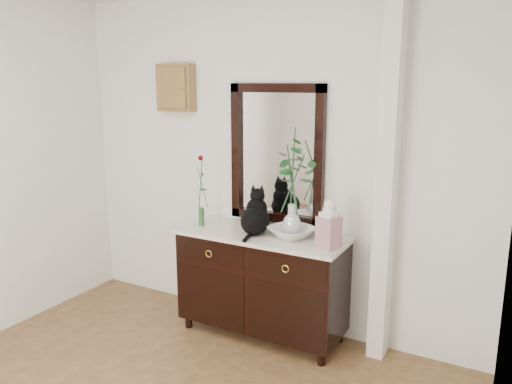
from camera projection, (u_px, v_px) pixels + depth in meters
The scene contains 10 objects.
wall_back at pixel (266, 164), 4.02m from camera, with size 3.60×0.04×2.70m, color silver.
pilaster at pixel (387, 177), 3.48m from camera, with size 0.12×0.20×2.70m, color silver.
sideboard at pixel (262, 279), 3.95m from camera, with size 1.33×0.52×0.82m.
wall_mirror at pixel (276, 154), 3.94m from camera, with size 0.80×0.06×1.10m.
key_cabinet at pixel (176, 88), 4.25m from camera, with size 0.35×0.10×0.40m, color brown.
cat at pixel (255, 212), 3.82m from camera, with size 0.25×0.31×0.36m, color black, non-canonical shape.
lotus_bowl at pixel (292, 232), 3.76m from camera, with size 0.33×0.33×0.08m, color silver.
vase_branches at pixel (293, 181), 3.68m from camera, with size 0.39×0.39×0.83m, color silver, non-canonical shape.
bud_vase_rose at pixel (201, 190), 4.01m from camera, with size 0.07×0.07×0.59m, color #2D5D30, non-canonical shape.
ginger_jar at pixel (329, 223), 3.50m from camera, with size 0.14×0.14×0.37m, color silver, non-canonical shape.
Camera 1 is at (1.84, -1.54, 2.00)m, focal length 35.00 mm.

